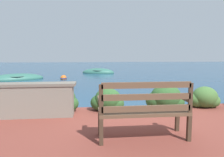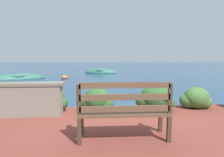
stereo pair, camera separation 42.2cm
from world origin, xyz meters
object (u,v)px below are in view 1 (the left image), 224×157
Objects in this scene: rowboat_nearest at (16,79)px; rowboat_mid at (98,73)px; mooring_buoy at (64,78)px; park_bench at (144,109)px.

rowboat_nearest is 6.67m from rowboat_mid.
rowboat_nearest is 8.09× the size of mooring_buoy.
park_bench is at bearing 91.50° from rowboat_nearest.
rowboat_nearest is at bearing -179.14° from mooring_buoy.
mooring_buoy is (-2.57, 10.00, -0.63)m from park_bench.
park_bench reaches higher than rowboat_mid.
park_bench is 11.39m from rowboat_nearest.
park_bench is 14.07m from rowboat_mid.
park_bench is 0.40× the size of rowboat_nearest.
rowboat_nearest is 2.90m from mooring_buoy.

